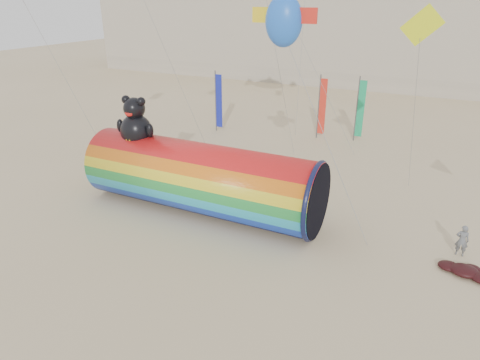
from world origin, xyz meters
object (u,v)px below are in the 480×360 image
at_px(windsock_assembly, 201,176).
at_px(fabric_bundle, 469,272).
at_px(hotel_building, 300,0).
at_px(kite_handler, 462,240).

distance_m(windsock_assembly, fabric_bundle, 13.41).
xyz_separation_m(hotel_building, kite_handler, (22.85, -42.78, -9.55)).
height_order(hotel_building, windsock_assembly, hotel_building).
bearing_deg(hotel_building, fabric_bundle, -62.31).
distance_m(hotel_building, windsock_assembly, 45.96).
height_order(windsock_assembly, fabric_bundle, windsock_assembly).
height_order(windsock_assembly, kite_handler, windsock_assembly).
distance_m(hotel_building, fabric_bundle, 51.08).
xyz_separation_m(hotel_building, windsock_assembly, (9.98, -44.09, -8.32)).
distance_m(windsock_assembly, kite_handler, 13.00).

